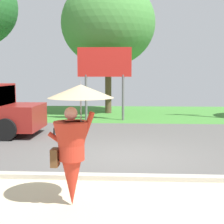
# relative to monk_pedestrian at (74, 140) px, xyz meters

# --- Properties ---
(ground_plane) EXTENTS (40.00, 22.00, 0.20)m
(ground_plane) POSITION_rel_monk_pedestrian_xyz_m (0.82, 6.40, -1.19)
(ground_plane) COLOR #565451
(monk_pedestrian) EXTENTS (1.12, 1.09, 2.13)m
(monk_pedestrian) POSITION_rel_monk_pedestrian_xyz_m (0.00, 0.00, 0.00)
(monk_pedestrian) COLOR #B22D1E
(monk_pedestrian) RESTS_ON ground_plane
(roadside_billboard) EXTENTS (2.60, 0.12, 3.50)m
(roadside_billboard) POSITION_rel_monk_pedestrian_xyz_m (-0.32, 10.54, 1.41)
(roadside_billboard) COLOR slate
(roadside_billboard) RESTS_ON ground_plane
(tree_center_back) EXTENTS (5.25, 5.25, 7.42)m
(tree_center_back) POSITION_rel_monk_pedestrian_xyz_m (-0.34, 13.45, 3.88)
(tree_center_back) COLOR brown
(tree_center_back) RESTS_ON ground_plane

